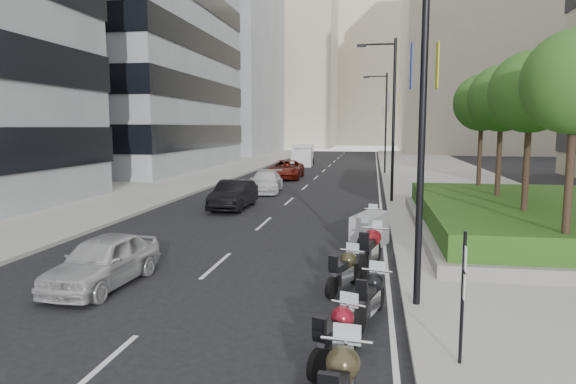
% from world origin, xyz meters
% --- Properties ---
extents(ground, '(160.00, 160.00, 0.00)m').
position_xyz_m(ground, '(0.00, 0.00, 0.00)').
color(ground, black).
rests_on(ground, ground).
extents(sidewalk_right, '(10.00, 100.00, 0.15)m').
position_xyz_m(sidewalk_right, '(9.00, 30.00, 0.07)').
color(sidewalk_right, '#9E9B93').
rests_on(sidewalk_right, ground).
extents(sidewalk_left, '(8.00, 100.00, 0.15)m').
position_xyz_m(sidewalk_left, '(-12.00, 30.00, 0.07)').
color(sidewalk_left, '#9E9B93').
rests_on(sidewalk_left, ground).
extents(lane_edge, '(0.12, 100.00, 0.01)m').
position_xyz_m(lane_edge, '(3.70, 30.00, 0.01)').
color(lane_edge, silver).
rests_on(lane_edge, ground).
extents(lane_centre, '(0.12, 100.00, 0.01)m').
position_xyz_m(lane_centre, '(-1.50, 30.00, 0.01)').
color(lane_centre, silver).
rests_on(lane_centre, ground).
extents(building_grey_far, '(22.00, 26.00, 30.00)m').
position_xyz_m(building_grey_far, '(-24.00, 70.00, 15.00)').
color(building_grey_far, gray).
rests_on(building_grey_far, ground).
extents(building_cream_right, '(28.00, 24.00, 36.00)m').
position_xyz_m(building_cream_right, '(22.00, 80.00, 18.00)').
color(building_cream_right, '#B7AD93').
rests_on(building_cream_right, ground).
extents(building_cream_left, '(26.00, 24.00, 34.00)m').
position_xyz_m(building_cream_left, '(-18.00, 100.00, 17.00)').
color(building_cream_left, '#B7AD93').
rests_on(building_cream_left, ground).
extents(building_cream_centre, '(30.00, 24.00, 38.00)m').
position_xyz_m(building_cream_centre, '(2.00, 120.00, 19.00)').
color(building_cream_centre, '#B7AD93').
rests_on(building_cream_centre, ground).
extents(planter, '(10.00, 14.00, 0.40)m').
position_xyz_m(planter, '(10.00, 10.00, 0.35)').
color(planter, gray).
rests_on(planter, sidewalk_right).
extents(hedge, '(9.40, 13.40, 0.80)m').
position_xyz_m(hedge, '(10.00, 10.00, 0.95)').
color(hedge, '#244614').
rests_on(hedge, planter).
extents(tree_0, '(2.80, 2.80, 6.30)m').
position_xyz_m(tree_0, '(8.50, 4.00, 5.42)').
color(tree_0, '#332319').
rests_on(tree_0, planter).
extents(tree_1, '(2.80, 2.80, 6.30)m').
position_xyz_m(tree_1, '(8.50, 8.00, 5.42)').
color(tree_1, '#332319').
rests_on(tree_1, planter).
extents(tree_2, '(2.80, 2.80, 6.30)m').
position_xyz_m(tree_2, '(8.50, 12.00, 5.42)').
color(tree_2, '#332319').
rests_on(tree_2, planter).
extents(tree_3, '(2.80, 2.80, 6.30)m').
position_xyz_m(tree_3, '(8.50, 16.00, 5.42)').
color(tree_3, '#332319').
rests_on(tree_3, planter).
extents(lamp_post_0, '(2.34, 0.45, 9.00)m').
position_xyz_m(lamp_post_0, '(4.14, 1.00, 5.07)').
color(lamp_post_0, black).
rests_on(lamp_post_0, ground).
extents(lamp_post_1, '(2.34, 0.45, 9.00)m').
position_xyz_m(lamp_post_1, '(4.14, 18.00, 5.07)').
color(lamp_post_1, black).
rests_on(lamp_post_1, ground).
extents(lamp_post_2, '(2.34, 0.45, 9.00)m').
position_xyz_m(lamp_post_2, '(4.14, 36.00, 5.07)').
color(lamp_post_2, black).
rests_on(lamp_post_2, ground).
extents(parking_sign, '(0.06, 0.32, 2.50)m').
position_xyz_m(parking_sign, '(4.80, -2.00, 1.46)').
color(parking_sign, black).
rests_on(parking_sign, ground).
extents(motorcycle_1, '(0.93, 1.92, 1.01)m').
position_xyz_m(motorcycle_1, '(2.65, -2.06, 0.54)').
color(motorcycle_1, black).
rests_on(motorcycle_1, ground).
extents(motorcycle_2, '(0.81, 2.05, 1.04)m').
position_xyz_m(motorcycle_2, '(3.24, 0.13, 0.56)').
color(motorcycle_2, black).
rests_on(motorcycle_2, ground).
extents(motorcycle_3, '(0.92, 1.91, 1.00)m').
position_xyz_m(motorcycle_3, '(2.56, 2.14, 0.53)').
color(motorcycle_3, black).
rests_on(motorcycle_3, ground).
extents(motorcycle_4, '(0.87, 2.36, 1.19)m').
position_xyz_m(motorcycle_4, '(3.21, 4.28, 0.64)').
color(motorcycle_4, black).
rests_on(motorcycle_4, ground).
extents(motorcycle_5, '(1.41, 2.17, 1.22)m').
position_xyz_m(motorcycle_5, '(3.17, 7.08, 0.61)').
color(motorcycle_5, black).
rests_on(motorcycle_5, ground).
extents(motorcycle_6, '(0.67, 2.01, 1.00)m').
position_xyz_m(motorcycle_6, '(3.19, 9.28, 0.54)').
color(motorcycle_6, black).
rests_on(motorcycle_6, ground).
extents(car_a, '(1.88, 4.14, 1.38)m').
position_xyz_m(car_a, '(-3.87, 1.51, 0.69)').
color(car_a, '#B9B9BB').
rests_on(car_a, ground).
extents(car_b, '(1.64, 4.52, 1.48)m').
position_xyz_m(car_b, '(-3.92, 14.79, 0.74)').
color(car_b, black).
rests_on(car_b, ground).
extents(car_c, '(2.32, 4.94, 1.39)m').
position_xyz_m(car_c, '(-3.65, 21.70, 0.70)').
color(car_c, silver).
rests_on(car_c, ground).
extents(car_d, '(2.70, 5.60, 1.54)m').
position_xyz_m(car_d, '(-3.85, 30.80, 0.77)').
color(car_d, '#5E120B').
rests_on(car_d, ground).
extents(delivery_van, '(2.38, 5.50, 2.26)m').
position_xyz_m(delivery_van, '(-4.42, 45.26, 1.05)').
color(delivery_van, silver).
rests_on(delivery_van, ground).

